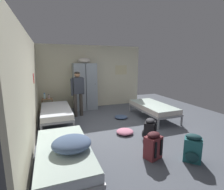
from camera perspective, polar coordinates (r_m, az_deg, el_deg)
ground_plane at (r=5.08m, az=1.08°, el=-11.14°), size 8.54×8.54×0.00m
room_backdrop at (r=5.64m, az=-14.80°, el=4.26°), size 4.35×5.40×2.57m
locker_bank at (r=6.96m, az=-9.01°, el=3.11°), size 0.90×0.55×2.07m
shelf_unit at (r=6.82m, az=-20.68°, el=-2.98°), size 0.38×0.30×0.57m
bed_left_front at (r=3.22m, az=-15.73°, el=-17.98°), size 0.90×1.90×0.49m
bed_right at (r=6.04m, az=13.46°, el=-3.98°), size 0.90×1.90×0.49m
bed_left_rear at (r=5.70m, az=-18.13°, el=-5.14°), size 0.90×1.90×0.49m
bedding_heap at (r=3.01m, az=-13.27°, el=-15.38°), size 0.65×0.62×0.21m
person_traveler at (r=6.08m, az=-11.34°, el=1.74°), size 0.48×0.29×1.58m
water_bottle at (r=6.78m, az=-21.54°, el=-0.36°), size 0.07×0.07×0.21m
lotion_bottle at (r=6.72m, az=-20.26°, el=-0.53°), size 0.05×0.05×0.17m
backpack_black at (r=4.42m, az=12.33°, el=-11.23°), size 0.42×0.42×0.55m
backpack_maroon at (r=3.68m, az=13.37°, el=-16.09°), size 0.38×0.39×0.55m
backpack_teal at (r=3.82m, az=25.23°, el=-15.83°), size 0.42×0.42×0.55m
clothes_pile_pink at (r=4.75m, az=4.31°, el=-12.01°), size 0.46×0.45×0.12m
clothes_pile_denim at (r=5.93m, az=3.02°, el=-7.28°), size 0.44×0.43×0.10m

